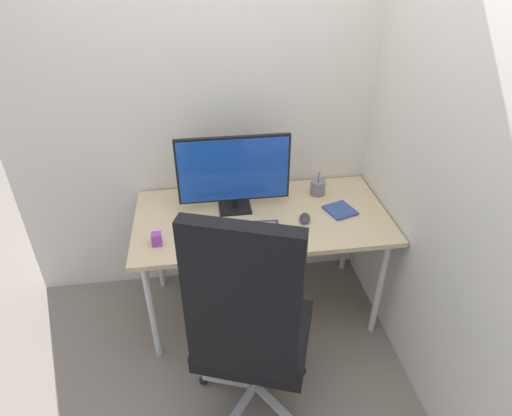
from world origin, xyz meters
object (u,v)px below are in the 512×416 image
(office_chair, at_px, (250,326))
(mouse, at_px, (305,218))
(monitor, at_px, (234,171))
(notebook, at_px, (340,210))
(pen_holder, at_px, (318,187))
(desk_clamp_accessory, at_px, (157,239))
(keyboard, at_px, (237,232))

(office_chair, relative_size, mouse, 12.51)
(monitor, bearing_deg, mouse, -26.36)
(monitor, relative_size, mouse, 6.29)
(mouse, relative_size, notebook, 0.64)
(pen_holder, bearing_deg, monitor, -170.26)
(notebook, bearing_deg, mouse, 177.68)
(monitor, bearing_deg, desk_clamp_accessory, -146.08)
(monitor, distance_m, pen_holder, 0.57)
(office_chair, distance_m, mouse, 0.77)
(monitor, bearing_deg, pen_holder, 9.74)
(mouse, bearing_deg, pen_holder, 78.90)
(pen_holder, height_order, notebook, pen_holder)
(keyboard, height_order, desk_clamp_accessory, desk_clamp_accessory)
(office_chair, relative_size, pen_holder, 7.68)
(pen_holder, relative_size, notebook, 1.04)
(mouse, distance_m, notebook, 0.24)
(monitor, bearing_deg, keyboard, -92.99)
(monitor, height_order, pen_holder, monitor)
(keyboard, xyz_separation_m, mouse, (0.39, 0.07, 0.01))
(desk_clamp_accessory, bearing_deg, pen_holder, 21.75)
(office_chair, height_order, notebook, office_chair)
(office_chair, bearing_deg, desk_clamp_accessory, 127.60)
(monitor, bearing_deg, office_chair, -91.39)
(monitor, bearing_deg, notebook, -11.35)
(monitor, height_order, notebook, monitor)
(office_chair, xyz_separation_m, desk_clamp_accessory, (-0.42, 0.54, 0.12))
(keyboard, distance_m, pen_holder, 0.65)
(monitor, height_order, mouse, monitor)
(notebook, bearing_deg, keyboard, 174.19)
(office_chair, relative_size, notebook, 8.01)
(mouse, distance_m, desk_clamp_accessory, 0.83)
(pen_holder, relative_size, desk_clamp_accessory, 2.37)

